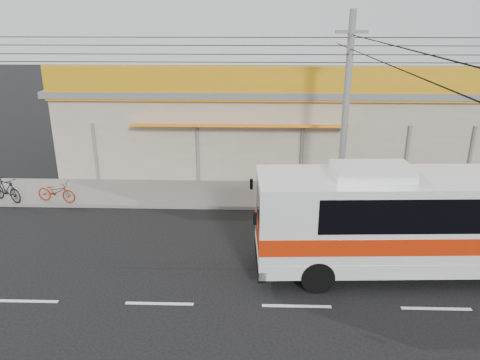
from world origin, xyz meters
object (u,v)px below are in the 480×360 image
at_px(motorbike_red, 56,192).
at_px(utility_pole, 350,49).
at_px(motorbike_dark, 6,189).
at_px(coach_bus, 451,217).

height_order(motorbike_red, utility_pole, utility_pole).
height_order(motorbike_red, motorbike_dark, motorbike_dark).
bearing_deg(motorbike_dark, motorbike_red, -62.58).
height_order(coach_bus, motorbike_dark, coach_bus).
bearing_deg(motorbike_red, coach_bus, -98.28).
relative_size(coach_bus, utility_pole, 0.35).
xyz_separation_m(motorbike_red, utility_pole, (12.17, -0.50, 6.08)).
bearing_deg(coach_bus, motorbike_red, 158.51).
bearing_deg(motorbike_red, utility_pole, -81.71).
bearing_deg(utility_pole, motorbike_dark, 178.01).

